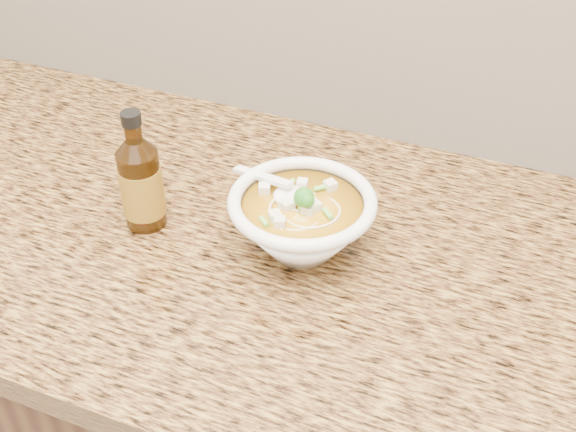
% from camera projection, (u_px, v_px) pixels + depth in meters
% --- Properties ---
extents(counter_slab, '(4.00, 0.68, 0.04)m').
position_uv_depth(counter_slab, '(317.00, 260.00, 0.99)').
color(counter_slab, olive).
rests_on(counter_slab, cabinet).
extents(soup_bowl, '(0.22, 0.19, 0.11)m').
position_uv_depth(soup_bowl, '(302.00, 222.00, 0.95)').
color(soup_bowl, white).
rests_on(soup_bowl, counter_slab).
extents(hot_sauce_bottle, '(0.08, 0.08, 0.18)m').
position_uv_depth(hot_sauce_bottle, '(141.00, 184.00, 0.98)').
color(hot_sauce_bottle, '#3E2208').
rests_on(hot_sauce_bottle, counter_slab).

